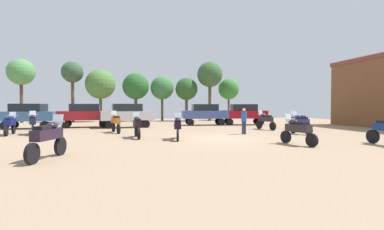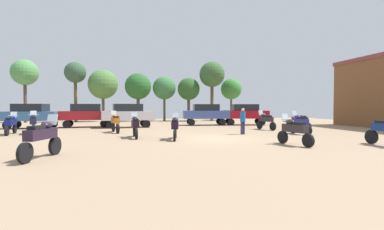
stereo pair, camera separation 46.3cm
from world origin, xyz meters
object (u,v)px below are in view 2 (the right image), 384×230
object	(u,v)px
motorcycle_10	(42,137)
tree_8	(103,85)
car_2	(128,114)
car_3	(86,114)
motorcycle_5	(294,130)
car_5	(245,113)
motorcycle_8	(300,123)
motorcycle_6	(33,123)
tree_5	(231,89)
tree_2	(75,74)
tree_4	(25,73)
motorcycle_2	(135,125)
motorcycle_12	(266,120)
motorcycle_3	(115,122)
motorcycle_9	(175,126)
car_4	(206,113)
person_1	(243,119)
motorcycle_7	(299,120)
motorcycle_1	(11,123)
tree_7	(189,89)
tree_3	(212,75)
tree_6	(164,88)
car_1	(31,114)
tree_1	(138,87)

from	to	relation	value
motorcycle_10	tree_8	bearing A→B (deg)	107.75
motorcycle_10	car_2	distance (m)	14.21
car_2	car_3	xyz separation A→B (m)	(-3.52, 1.06, 0.00)
motorcycle_5	car_5	world-z (taller)	car_5
motorcycle_8	motorcycle_6	bearing A→B (deg)	163.43
motorcycle_8	tree_5	bearing A→B (deg)	78.90
tree_2	tree_4	distance (m)	5.14
motorcycle_2	motorcycle_12	bearing A→B (deg)	15.78
motorcycle_3	motorcycle_8	world-z (taller)	motorcycle_3
motorcycle_9	car_4	size ratio (longest dim) A/B	0.47
person_1	tree_5	world-z (taller)	tree_5
car_2	motorcycle_10	bearing A→B (deg)	162.08
motorcycle_7	car_5	bearing A→B (deg)	95.63
person_1	tree_2	xyz separation A→B (m)	(-13.70, 17.34, 4.60)
motorcycle_5	car_4	xyz separation A→B (m)	(-0.75, 14.26, 0.46)
motorcycle_3	car_2	xyz separation A→B (m)	(0.66, 4.53, 0.44)
motorcycle_1	motorcycle_6	xyz separation A→B (m)	(1.32, -0.05, 0.03)
car_4	tree_8	bearing A→B (deg)	55.19
motorcycle_6	car_4	world-z (taller)	car_4
motorcycle_12	tree_7	world-z (taller)	tree_7
car_3	tree_4	world-z (taller)	tree_4
car_4	tree_3	size ratio (longest dim) A/B	0.61
motorcycle_6	motorcycle_10	xyz separation A→B (m)	(3.41, -9.24, 0.00)
car_2	car_4	size ratio (longest dim) A/B	1.02
motorcycle_5	tree_6	bearing A→B (deg)	84.57
motorcycle_12	tree_3	xyz separation A→B (m)	(-0.68, 13.57, 4.93)
tree_4	person_1	bearing A→B (deg)	-41.73
car_1	car_3	xyz separation A→B (m)	(4.15, 0.69, 0.00)
tree_3	tree_7	world-z (taller)	tree_3
motorcycle_1	tree_4	world-z (taller)	tree_4
car_2	tree_8	world-z (taller)	tree_8
motorcycle_1	motorcycle_2	world-z (taller)	motorcycle_2
car_2	motorcycle_8	bearing A→B (deg)	-134.06
motorcycle_9	car_2	xyz separation A→B (m)	(-2.85, 9.30, 0.47)
tree_4	tree_5	size ratio (longest dim) A/B	1.28
motorcycle_1	tree_6	bearing A→B (deg)	46.83
motorcycle_3	motorcycle_5	world-z (taller)	motorcycle_3
motorcycle_1	motorcycle_6	size ratio (longest dim) A/B	1.04
car_2	tree_6	xyz separation A→B (m)	(4.02, 10.43, 2.87)
motorcycle_1	tree_5	world-z (taller)	tree_5
motorcycle_9	motorcycle_10	size ratio (longest dim) A/B	0.92
car_2	person_1	bearing A→B (deg)	-143.07
motorcycle_6	motorcycle_7	xyz separation A→B (m)	(18.70, -0.08, -0.02)
motorcycle_2	tree_6	world-z (taller)	tree_6
motorcycle_3	tree_6	distance (m)	16.02
motorcycle_12	car_3	distance (m)	14.99
person_1	car_5	bearing A→B (deg)	53.08
motorcycle_10	tree_8	distance (m)	24.60
tree_2	tree_7	world-z (taller)	tree_2
tree_1	tree_4	distance (m)	12.29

